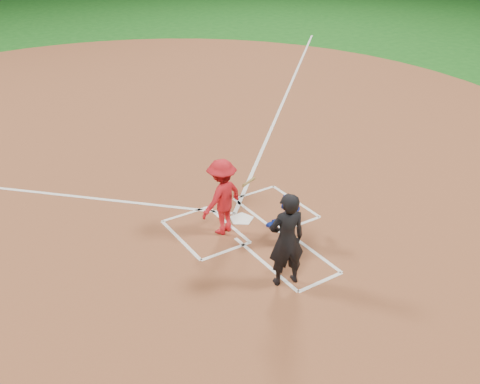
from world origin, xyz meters
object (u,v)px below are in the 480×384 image
home_plate (241,219)px  umpire (287,240)px  catcher (287,220)px  batter_at_plate (222,197)px

home_plate → umpire: 2.65m
catcher → batter_at_plate: (-0.89, 1.16, 0.29)m
catcher → umpire: bearing=36.7°
catcher → batter_at_plate: bearing=-67.2°
home_plate → umpire: (-0.57, -2.41, 0.96)m
umpire → batter_at_plate: bearing=-74.2°
catcher → umpire: umpire is taller
batter_at_plate → catcher: bearing=-52.4°
home_plate → catcher: size_ratio=0.51×
home_plate → batter_at_plate: (-0.63, -0.20, 0.86)m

